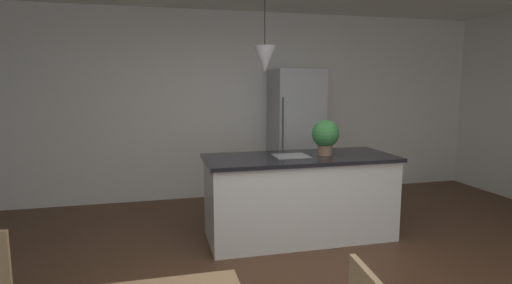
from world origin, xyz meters
TOP-DOWN VIEW (x-y plane):
  - wall_back_kitchen at (0.00, 3.26)m, footprint 10.00×0.12m
  - kitchen_island at (0.47, 1.38)m, footprint 2.04×0.85m
  - refrigerator at (0.95, 2.86)m, footprint 0.69×0.67m
  - pendant_over_island_main at (0.08, 1.38)m, footprint 0.22×0.22m
  - potted_plant_on_island at (0.76, 1.38)m, footprint 0.30×0.30m

SIDE VIEW (x-z plane):
  - kitchen_island at x=0.47m, z-range 0.01..0.92m
  - refrigerator at x=0.95m, z-range 0.00..1.87m
  - potted_plant_on_island at x=0.76m, z-range 0.93..1.31m
  - wall_back_kitchen at x=0.00m, z-range 0.00..2.70m
  - pendant_over_island_main at x=0.08m, z-range 1.45..2.37m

